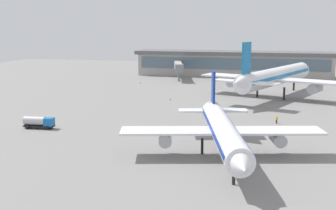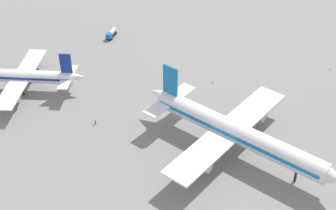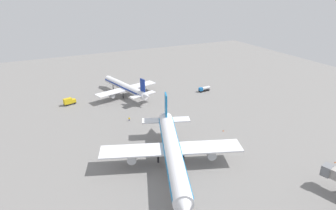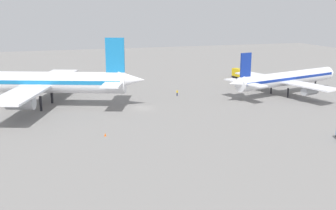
{
  "view_description": "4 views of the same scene",
  "coord_description": "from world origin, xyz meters",
  "px_view_note": "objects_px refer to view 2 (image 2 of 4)",
  "views": [
    {
      "loc": [
        -12.39,
        113.14,
        21.34
      ],
      "look_at": [
        12.56,
        16.3,
        3.7
      ],
      "focal_mm": 49.08,
      "sensor_mm": 36.0,
      "label": 1
    },
    {
      "loc": [
        -99.42,
        -39.14,
        78.42
      ],
      "look_at": [
        -4.31,
        -5.94,
        6.18
      ],
      "focal_mm": 50.51,
      "sensor_mm": 36.0,
      "label": 2
    },
    {
      "loc": [
        -43.55,
        -93.67,
        53.4
      ],
      "look_at": [
        6.31,
        10.81,
        4.71
      ],
      "focal_mm": 31.14,
      "sensor_mm": 36.0,
      "label": 3
    },
    {
      "loc": [
        94.11,
        -23.08,
        24.17
      ],
      "look_at": [
        10.7,
        3.07,
        3.04
      ],
      "focal_mm": 44.01,
      "sensor_mm": 36.0,
      "label": 4
    }
  ],
  "objects_px": {
    "airplane_taxiing": "(235,132)",
    "safety_cone_near_gate": "(330,69)",
    "airplane_at_gate": "(17,76)",
    "fuel_truck": "(111,33)",
    "ground_crew_worker": "(95,121)",
    "safety_cone_mid_apron": "(213,82)"
  },
  "relations": [
    {
      "from": "airplane_taxiing",
      "to": "safety_cone_near_gate",
      "type": "xyz_separation_m",
      "value": [
        48.35,
        -20.48,
        -5.84
      ]
    },
    {
      "from": "airplane_at_gate",
      "to": "airplane_taxiing",
      "type": "relative_size",
      "value": 0.76
    },
    {
      "from": "airplane_taxiing",
      "to": "fuel_truck",
      "type": "bearing_deg",
      "value": 159.79
    },
    {
      "from": "airplane_at_gate",
      "to": "airplane_taxiing",
      "type": "xyz_separation_m",
      "value": [
        -6.42,
        -66.56,
        1.56
      ]
    },
    {
      "from": "fuel_truck",
      "to": "ground_crew_worker",
      "type": "bearing_deg",
      "value": 15.41
    },
    {
      "from": "airplane_taxiing",
      "to": "fuel_truck",
      "type": "height_order",
      "value": "airplane_taxiing"
    },
    {
      "from": "safety_cone_near_gate",
      "to": "fuel_truck",
      "type": "bearing_deg",
      "value": 91.66
    },
    {
      "from": "airplane_at_gate",
      "to": "ground_crew_worker",
      "type": "height_order",
      "value": "airplane_at_gate"
    },
    {
      "from": "airplane_at_gate",
      "to": "airplane_taxiing",
      "type": "bearing_deg",
      "value": 159.67
    },
    {
      "from": "ground_crew_worker",
      "to": "safety_cone_near_gate",
      "type": "relative_size",
      "value": 2.78
    },
    {
      "from": "ground_crew_worker",
      "to": "safety_cone_mid_apron",
      "type": "bearing_deg",
      "value": 61.04
    },
    {
      "from": "safety_cone_mid_apron",
      "to": "airplane_at_gate",
      "type": "bearing_deg",
      "value": 112.48
    },
    {
      "from": "airplane_taxiing",
      "to": "safety_cone_near_gate",
      "type": "bearing_deg",
      "value": 86.91
    },
    {
      "from": "fuel_truck",
      "to": "airplane_at_gate",
      "type": "bearing_deg",
      "value": -20.98
    },
    {
      "from": "ground_crew_worker",
      "to": "airplane_at_gate",
      "type": "bearing_deg",
      "value": 175.02
    },
    {
      "from": "safety_cone_near_gate",
      "to": "safety_cone_mid_apron",
      "type": "xyz_separation_m",
      "value": [
        -19.73,
        33.4,
        0.0
      ]
    },
    {
      "from": "ground_crew_worker",
      "to": "fuel_truck",
      "type": "bearing_deg",
      "value": 120.26
    },
    {
      "from": "airplane_taxiing",
      "to": "safety_cone_near_gate",
      "type": "distance_m",
      "value": 52.84
    },
    {
      "from": "airplane_at_gate",
      "to": "ground_crew_worker",
      "type": "bearing_deg",
      "value": 149.91
    },
    {
      "from": "airplane_at_gate",
      "to": "safety_cone_near_gate",
      "type": "distance_m",
      "value": 96.71
    },
    {
      "from": "airplane_at_gate",
      "to": "ground_crew_worker",
      "type": "xyz_separation_m",
      "value": [
        -7.92,
        -29.03,
        -3.73
      ]
    },
    {
      "from": "airplane_at_gate",
      "to": "safety_cone_near_gate",
      "type": "relative_size",
      "value": 67.97
    }
  ]
}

